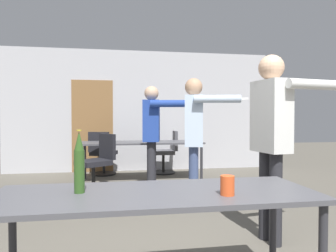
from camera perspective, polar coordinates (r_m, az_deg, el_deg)
name	(u,v)px	position (r m, az deg, el deg)	size (l,w,h in m)	color
back_wall	(140,111)	(6.93, -5.30, 2.81)	(6.05, 0.12, 2.74)	#BCBCC1
conference_table_near	(157,203)	(1.90, -2.18, -14.52)	(1.97, 0.69, 0.75)	#4C4C51
conference_table_far	(142,145)	(5.77, -5.03, -3.61)	(2.31, 0.75, 0.75)	#4C4C51
person_near_casual	(195,129)	(3.96, 5.11, -0.66)	(0.75, 0.72, 1.73)	#3D4C75
person_left_plaid	(152,129)	(4.82, -2.98, -0.50)	(0.76, 0.75, 1.72)	#28282D
person_far_watching	(272,127)	(3.04, 19.22, -0.22)	(0.85, 0.56, 1.80)	#28282D
office_chair_near_pushed	(97,164)	(5.08, -13.28, -7.12)	(0.68, 0.66, 0.94)	black
office_chair_far_right	(167,153)	(6.55, -0.23, -5.26)	(0.56, 0.52, 0.92)	black
office_chair_side_rolled	(102,155)	(6.47, -12.40, -5.40)	(0.60, 0.64, 0.92)	black
beer_bottle	(79,163)	(1.90, -16.55, -6.80)	(0.06, 0.06, 0.38)	#2D511E
drink_cup	(227,185)	(1.82, 11.25, -11.04)	(0.08, 0.08, 0.11)	#E05123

